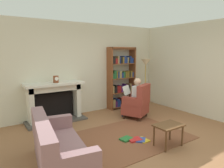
{
  "coord_description": "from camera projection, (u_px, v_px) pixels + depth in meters",
  "views": [
    {
      "loc": [
        -2.72,
        -3.0,
        1.86
      ],
      "look_at": [
        0.1,
        1.2,
        1.05
      ],
      "focal_mm": 32.44,
      "sensor_mm": 36.0,
      "label": 1
    }
  ],
  "objects": [
    {
      "name": "back_wall",
      "position": [
        84.0,
        69.0,
        6.12
      ],
      "size": [
        5.6,
        0.1,
        2.7
      ],
      "primitive_type": "cube",
      "color": "beige",
      "rests_on": "ground"
    },
    {
      "name": "sofa_floral",
      "position": [
        58.0,
        151.0,
        3.16
      ],
      "size": [
        0.98,
        1.79,
        0.85
      ],
      "rotation": [
        0.0,
        0.0,
        1.41
      ],
      "color": "gray",
      "rests_on": "ground"
    },
    {
      "name": "side_wall_right",
      "position": [
        177.0,
        68.0,
        6.51
      ],
      "size": [
        0.1,
        5.2,
        2.7
      ],
      "primitive_type": "cube",
      "color": "beige",
      "rests_on": "ground"
    },
    {
      "name": "side_table",
      "position": [
        168.0,
        128.0,
        3.98
      ],
      "size": [
        0.56,
        0.39,
        0.44
      ],
      "color": "brown",
      "rests_on": "ground"
    },
    {
      "name": "armchair_reading",
      "position": [
        138.0,
        103.0,
        5.68
      ],
      "size": [
        0.85,
        0.84,
        0.97
      ],
      "rotation": [
        0.0,
        0.0,
        3.61
      ],
      "color": "#331E14",
      "rests_on": "ground"
    },
    {
      "name": "mantel_clock",
      "position": [
        56.0,
        79.0,
        5.31
      ],
      "size": [
        0.14,
        0.14,
        0.18
      ],
      "color": "brown",
      "rests_on": "fireplace"
    },
    {
      "name": "fireplace",
      "position": [
        54.0,
        100.0,
        5.47
      ],
      "size": [
        1.56,
        0.64,
        1.05
      ],
      "color": "#4C4742",
      "rests_on": "ground"
    },
    {
      "name": "seated_reader",
      "position": [
        134.0,
        96.0,
        5.7
      ],
      "size": [
        0.52,
        0.6,
        1.14
      ],
      "rotation": [
        0.0,
        0.0,
        3.61
      ],
      "color": "silver",
      "rests_on": "ground"
    },
    {
      "name": "ground",
      "position": [
        140.0,
        141.0,
        4.24
      ],
      "size": [
        14.0,
        14.0,
        0.0
      ],
      "primitive_type": "plane",
      "color": "#95623F"
    },
    {
      "name": "bookshelf",
      "position": [
        121.0,
        79.0,
        6.68
      ],
      "size": [
        0.96,
        0.32,
        2.0
      ],
      "color": "brown",
      "rests_on": "ground"
    },
    {
      "name": "floor_lamp",
      "position": [
        146.0,
        67.0,
        6.58
      ],
      "size": [
        0.32,
        0.32,
        1.63
      ],
      "color": "#B7933F",
      "rests_on": "ground"
    },
    {
      "name": "area_rug",
      "position": [
        131.0,
        136.0,
        4.49
      ],
      "size": [
        2.4,
        1.8,
        0.01
      ],
      "primitive_type": "cube",
      "color": "brown",
      "rests_on": "ground"
    },
    {
      "name": "scattered_books",
      "position": [
        135.0,
        140.0,
        4.26
      ],
      "size": [
        0.52,
        0.48,
        0.04
      ],
      "color": "#267233",
      "rests_on": "area_rug"
    }
  ]
}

